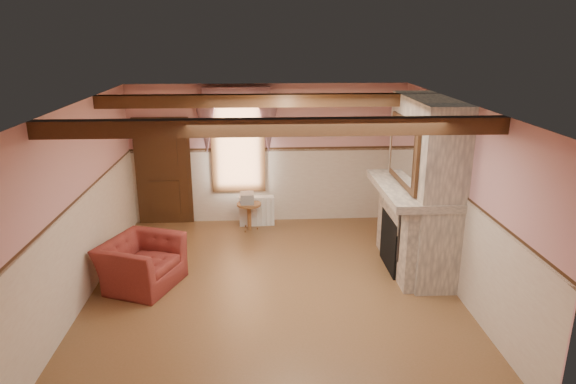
{
  "coord_description": "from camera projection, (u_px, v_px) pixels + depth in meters",
  "views": [
    {
      "loc": [
        -0.18,
        -7.08,
        3.75
      ],
      "look_at": [
        0.27,
        0.8,
        1.28
      ],
      "focal_mm": 32.0,
      "sensor_mm": 36.0,
      "label": 1
    }
  ],
  "objects": [
    {
      "name": "radiator",
      "position": [
        257.0,
        211.0,
        10.34
      ],
      "size": [
        0.71,
        0.2,
        0.6
      ],
      "primitive_type": "cube",
      "rotation": [
        0.0,
        0.0,
        0.04
      ],
      "color": "silver",
      "rests_on": "floor"
    },
    {
      "name": "chair_rail",
      "position": [
        272.0,
        194.0,
        7.43
      ],
      "size": [
        5.5,
        6.0,
        0.08
      ],
      "primitive_type": null,
      "color": "black",
      "rests_on": "wainscot"
    },
    {
      "name": "mantel",
      "position": [
        412.0,
        189.0,
        8.16
      ],
      "size": [
        1.05,
        2.05,
        0.12
      ],
      "primitive_type": "cube",
      "color": "gray",
      "rests_on": "fireplace"
    },
    {
      "name": "overmantel_mirror",
      "position": [
        403.0,
        152.0,
        7.97
      ],
      "size": [
        0.06,
        1.44,
        1.04
      ],
      "primitive_type": "cube",
      "color": "silver",
      "rests_on": "fireplace"
    },
    {
      "name": "ceiling_beam_front",
      "position": [
        274.0,
        127.0,
        5.93
      ],
      "size": [
        5.5,
        0.18,
        0.2
      ],
      "primitive_type": "cube",
      "color": "black",
      "rests_on": "ceiling"
    },
    {
      "name": "window",
      "position": [
        238.0,
        143.0,
        10.18
      ],
      "size": [
        1.06,
        0.08,
        2.02
      ],
      "primitive_type": "cube",
      "color": "white",
      "rests_on": "wall_back"
    },
    {
      "name": "door",
      "position": [
        164.0,
        173.0,
        10.25
      ],
      "size": [
        1.1,
        0.1,
        2.1
      ],
      "primitive_type": "cube",
      "color": "black",
      "rests_on": "floor"
    },
    {
      "name": "wainscot",
      "position": [
        273.0,
        242.0,
        7.65
      ],
      "size": [
        5.5,
        6.0,
        1.5
      ],
      "primitive_type": null,
      "color": "beige",
      "rests_on": "floor"
    },
    {
      "name": "ceiling_beam_back",
      "position": [
        270.0,
        101.0,
        8.21
      ],
      "size": [
        5.5,
        0.18,
        0.2
      ],
      "primitive_type": "cube",
      "color": "black",
      "rests_on": "ceiling"
    },
    {
      "name": "side_table",
      "position": [
        249.0,
        217.0,
        10.1
      ],
      "size": [
        0.53,
        0.53,
        0.55
      ],
      "primitive_type": "cylinder",
      "rotation": [
        0.0,
        0.0,
        -0.12
      ],
      "color": "brown",
      "rests_on": "floor"
    },
    {
      "name": "ceiling",
      "position": [
        272.0,
        104.0,
        7.04
      ],
      "size": [
        5.5,
        6.0,
        0.01
      ],
      "primitive_type": "cube",
      "color": "silver",
      "rests_on": "wall_back"
    },
    {
      "name": "firebox",
      "position": [
        394.0,
        242.0,
        8.42
      ],
      "size": [
        0.2,
        0.95,
        0.9
      ],
      "primitive_type": "cube",
      "color": "black",
      "rests_on": "floor"
    },
    {
      "name": "bowl",
      "position": [
        412.0,
        182.0,
        8.19
      ],
      "size": [
        0.38,
        0.38,
        0.09
      ],
      "primitive_type": "imported",
      "color": "brown",
      "rests_on": "mantel"
    },
    {
      "name": "oil_lamp",
      "position": [
        405.0,
        170.0,
        8.53
      ],
      "size": [
        0.11,
        0.11,
        0.28
      ],
      "primitive_type": "cylinder",
      "color": "gold",
      "rests_on": "mantel"
    },
    {
      "name": "wall_right",
      "position": [
        458.0,
        198.0,
        7.61
      ],
      "size": [
        0.02,
        6.0,
        2.8
      ],
      "primitive_type": "cube",
      "color": "#CD8D8E",
      "rests_on": "floor"
    },
    {
      "name": "window_drapes",
      "position": [
        237.0,
        113.0,
        9.91
      ],
      "size": [
        1.3,
        0.14,
        1.4
      ],
      "primitive_type": "cube",
      "color": "gray",
      "rests_on": "wall_back"
    },
    {
      "name": "wall_left",
      "position": [
        80.0,
        204.0,
        7.31
      ],
      "size": [
        0.02,
        6.0,
        2.8
      ],
      "primitive_type": "cube",
      "color": "#CD8D8E",
      "rests_on": "floor"
    },
    {
      "name": "book_stack",
      "position": [
        247.0,
        198.0,
        10.02
      ],
      "size": [
        0.27,
        0.33,
        0.2
      ],
      "primitive_type": "cube",
      "rotation": [
        0.0,
        0.0,
        0.03
      ],
      "color": "#B7AD8C",
      "rests_on": "side_table"
    },
    {
      "name": "armchair",
      "position": [
        141.0,
        263.0,
        7.85
      ],
      "size": [
        1.34,
        1.42,
        0.74
      ],
      "primitive_type": "imported",
      "rotation": [
        0.0,
        0.0,
        1.19
      ],
      "color": "maroon",
      "rests_on": "floor"
    },
    {
      "name": "floor",
      "position": [
        273.0,
        287.0,
        7.88
      ],
      "size": [
        5.5,
        6.0,
        0.01
      ],
      "primitive_type": "cube",
      "color": "brown",
      "rests_on": "ground"
    },
    {
      "name": "fireplace",
      "position": [
        424.0,
        186.0,
        8.16
      ],
      "size": [
        0.85,
        2.0,
        2.8
      ],
      "primitive_type": "cube",
      "color": "gray",
      "rests_on": "floor"
    },
    {
      "name": "wall_back",
      "position": [
        268.0,
        154.0,
        10.32
      ],
      "size": [
        5.5,
        0.02,
        2.8
      ],
      "primitive_type": "cube",
      "color": "#CD8D8E",
      "rests_on": "floor"
    },
    {
      "name": "mantel_clock",
      "position": [
        400.0,
        167.0,
        8.88
      ],
      "size": [
        0.14,
        0.24,
        0.2
      ],
      "primitive_type": "cube",
      "color": "black",
      "rests_on": "mantel"
    },
    {
      "name": "wall_front",
      "position": [
        282.0,
        306.0,
        4.6
      ],
      "size": [
        5.5,
        0.02,
        2.8
      ],
      "primitive_type": "cube",
      "color": "#CD8D8E",
      "rests_on": "floor"
    },
    {
      "name": "candle_red",
      "position": [
        421.0,
        189.0,
        7.7
      ],
      "size": [
        0.06,
        0.06,
        0.16
      ],
      "primitive_type": "cylinder",
      "color": "maroon",
      "rests_on": "mantel"
    },
    {
      "name": "jar_yellow",
      "position": [
        416.0,
        185.0,
        7.95
      ],
      "size": [
        0.06,
        0.06,
        0.12
      ],
      "primitive_type": "cylinder",
      "color": "gold",
      "rests_on": "mantel"
    }
  ]
}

